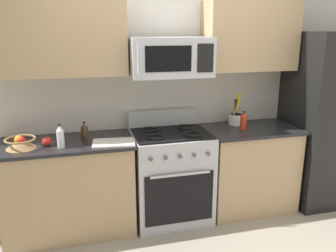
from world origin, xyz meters
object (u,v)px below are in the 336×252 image
(apple_loose, at_px, (47,141))
(bottle_vinegar, at_px, (60,137))
(microwave, at_px, (170,57))
(bottle_hot_sauce, at_px, (243,121))
(utensil_crock, at_px, (236,118))
(bottle_soy, at_px, (84,132))
(fruit_basket, at_px, (21,143))
(cutting_board, at_px, (114,143))
(refrigerator, at_px, (330,119))
(range_oven, at_px, (171,175))

(apple_loose, relative_size, bottle_vinegar, 0.39)
(microwave, bearing_deg, bottle_hot_sauce, -4.99)
(utensil_crock, xyz_separation_m, bottle_soy, (-1.60, -0.15, 0.01))
(apple_loose, relative_size, bottle_soy, 0.47)
(fruit_basket, height_order, cutting_board, fruit_basket)
(apple_loose, bearing_deg, bottle_hot_sauce, 0.95)
(cutting_board, bearing_deg, bottle_soy, 145.15)
(bottle_hot_sauce, relative_size, bottle_vinegar, 0.92)
(refrigerator, distance_m, utensil_crock, 1.06)
(cutting_board, bearing_deg, bottle_hot_sauce, 5.06)
(fruit_basket, relative_size, bottle_vinegar, 1.21)
(refrigerator, height_order, apple_loose, refrigerator)
(cutting_board, height_order, bottle_hot_sauce, bottle_hot_sauce)
(bottle_vinegar, bearing_deg, cutting_board, -1.21)
(microwave, height_order, bottle_vinegar, microwave)
(microwave, height_order, apple_loose, microwave)
(microwave, bearing_deg, utensil_crock, 10.40)
(range_oven, relative_size, fruit_basket, 4.20)
(bottle_soy, bearing_deg, range_oven, -1.06)
(range_oven, xyz_separation_m, utensil_crock, (0.78, 0.17, 0.51))
(range_oven, xyz_separation_m, bottle_hot_sauce, (0.76, -0.04, 0.53))
(cutting_board, bearing_deg, apple_loose, 171.42)
(range_oven, bearing_deg, apple_loose, -176.47)
(refrigerator, bearing_deg, apple_loose, -178.96)
(bottle_soy, distance_m, bottle_vinegar, 0.26)
(fruit_basket, height_order, bottle_soy, bottle_soy)
(fruit_basket, relative_size, bottle_hot_sauce, 1.32)
(range_oven, relative_size, microwave, 1.43)
(refrigerator, height_order, fruit_basket, refrigerator)
(range_oven, distance_m, cutting_board, 0.75)
(cutting_board, bearing_deg, refrigerator, 3.35)
(cutting_board, bearing_deg, fruit_basket, 174.25)
(apple_loose, height_order, bottle_hot_sauce, bottle_hot_sauce)
(bottle_vinegar, bearing_deg, fruit_basket, 168.23)
(utensil_crock, xyz_separation_m, fruit_basket, (-2.15, -0.25, -0.02))
(cutting_board, bearing_deg, range_oven, 15.30)
(bottle_vinegar, bearing_deg, refrigerator, 2.63)
(range_oven, xyz_separation_m, cutting_board, (-0.58, -0.16, 0.44))
(microwave, xyz_separation_m, apple_loose, (-1.15, -0.10, -0.70))
(microwave, height_order, bottle_hot_sauce, microwave)
(bottle_hot_sauce, bearing_deg, refrigerator, 1.19)
(bottle_soy, distance_m, bottle_hot_sauce, 1.59)
(refrigerator, xyz_separation_m, microwave, (-1.82, 0.04, 0.71))
(bottle_hot_sauce, bearing_deg, bottle_soy, 178.03)
(utensil_crock, distance_m, apple_loose, 1.95)
(microwave, relative_size, bottle_soy, 4.35)
(utensil_crock, height_order, bottle_soy, utensil_crock)
(cutting_board, xyz_separation_m, bottle_hot_sauce, (1.34, 0.12, 0.08))
(bottle_vinegar, bearing_deg, bottle_soy, 38.32)
(apple_loose, height_order, bottle_vinegar, bottle_vinegar)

